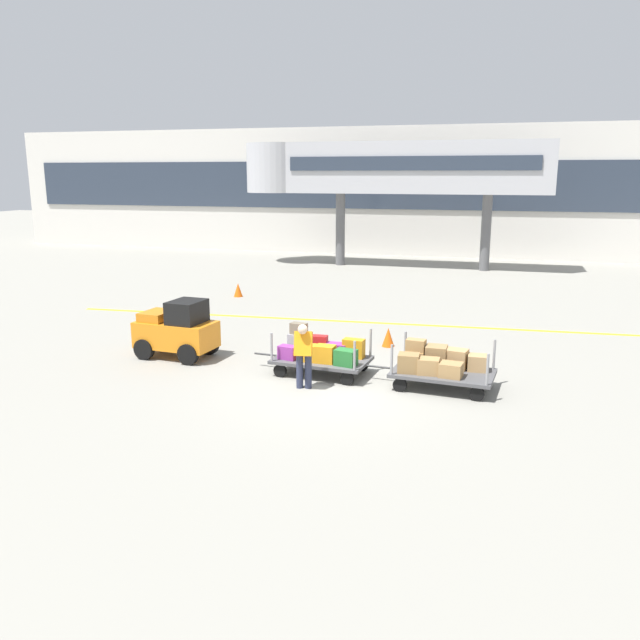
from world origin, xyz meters
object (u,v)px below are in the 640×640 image
baggage_cart_lead (322,353)px  safety_cone_near (238,290)px  baggage_tug (177,330)px  baggage_cart_middle (439,365)px  baggage_handler (303,353)px  safety_cone_far (388,337)px

baggage_cart_lead → safety_cone_near: bearing=124.1°
baggage_tug → baggage_cart_middle: (7.03, -0.57, -0.22)m
baggage_tug → baggage_handler: size_ratio=1.40×
baggage_cart_lead → safety_cone_near: (-6.02, 8.90, -0.25)m
baggage_tug → baggage_cart_lead: 4.16m
baggage_cart_lead → baggage_cart_middle: size_ratio=1.00×
baggage_cart_lead → baggage_handler: baggage_handler is taller
baggage_handler → safety_cone_far: size_ratio=2.84×
safety_cone_far → baggage_tug: bearing=-153.5°
baggage_handler → safety_cone_near: size_ratio=2.84×
baggage_cart_lead → baggage_cart_middle: bearing=-4.4°
baggage_handler → baggage_cart_middle: bearing=18.9°
baggage_tug → baggage_cart_lead: bearing=-4.9°
baggage_cart_middle → safety_cone_far: bearing=118.6°
baggage_cart_middle → baggage_handler: size_ratio=1.95×
baggage_cart_lead → safety_cone_near: size_ratio=5.55×
baggage_handler → baggage_tug: bearing=158.6°
baggage_cart_middle → baggage_handler: bearing=-161.1°
baggage_tug → safety_cone_far: baggage_tug is taller
baggage_cart_lead → safety_cone_far: (1.14, 2.99, -0.25)m
baggage_cart_lead → safety_cone_near: baggage_cart_lead is taller
baggage_handler → safety_cone_near: bearing=120.4°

